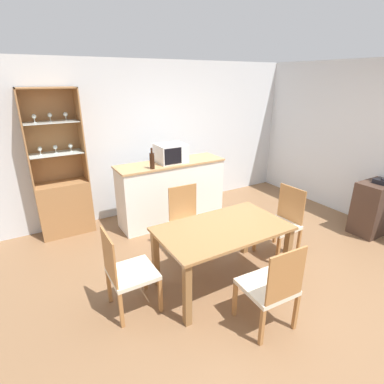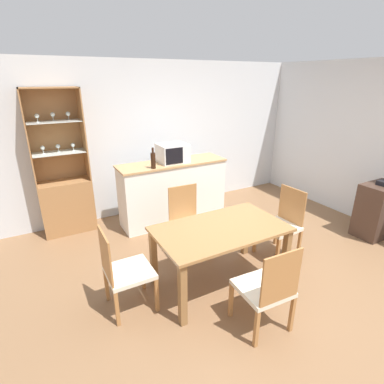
# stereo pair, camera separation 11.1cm
# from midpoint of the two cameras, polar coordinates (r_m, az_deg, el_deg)

# --- Properties ---
(ground_plane) EXTENTS (18.00, 18.00, 0.00)m
(ground_plane) POSITION_cam_midpoint_polar(r_m,az_deg,el_deg) (3.86, 13.54, -15.68)
(ground_plane) COLOR brown
(wall_back) EXTENTS (6.80, 0.06, 2.55)m
(wall_back) POSITION_cam_midpoint_polar(r_m,az_deg,el_deg) (5.41, -4.30, 10.34)
(wall_back) COLOR silver
(wall_back) RESTS_ON ground_plane
(wall_right) EXTENTS (0.06, 4.60, 2.55)m
(wall_right) POSITION_cam_midpoint_polar(r_m,az_deg,el_deg) (5.50, 33.17, 7.17)
(wall_right) COLOR silver
(wall_right) RESTS_ON ground_plane
(kitchen_counter) EXTENTS (1.75, 0.54, 1.01)m
(kitchen_counter) POSITION_cam_midpoint_polar(r_m,az_deg,el_deg) (4.93, -3.02, 0.04)
(kitchen_counter) COLOR white
(kitchen_counter) RESTS_ON ground_plane
(display_cabinet) EXTENTS (0.75, 0.39, 2.15)m
(display_cabinet) POSITION_cam_midpoint_polar(r_m,az_deg,el_deg) (4.94, -22.32, -0.42)
(display_cabinet) COLOR #A37042
(display_cabinet) RESTS_ON ground_plane
(dining_table) EXTENTS (1.45, 0.85, 0.72)m
(dining_table) POSITION_cam_midpoint_polar(r_m,az_deg,el_deg) (3.39, 6.37, -8.41)
(dining_table) COLOR olive
(dining_table) RESTS_ON ground_plane
(dining_chair_side_left_far) EXTENTS (0.45, 0.45, 0.92)m
(dining_chair_side_left_far) POSITION_cam_midpoint_polar(r_m,az_deg,el_deg) (3.17, -11.79, -14.46)
(dining_chair_side_left_far) COLOR beige
(dining_chair_side_left_far) RESTS_ON ground_plane
(dining_chair_head_near) EXTENTS (0.47, 0.47, 0.92)m
(dining_chair_head_near) POSITION_cam_midpoint_polar(r_m,az_deg,el_deg) (2.99, 15.07, -17.32)
(dining_chair_head_near) COLOR beige
(dining_chair_head_near) RESTS_ON ground_plane
(dining_chair_side_right_far) EXTENTS (0.47, 0.47, 0.92)m
(dining_chair_side_right_far) POSITION_cam_midpoint_polar(r_m,az_deg,el_deg) (4.19, 17.41, -5.78)
(dining_chair_side_right_far) COLOR beige
(dining_chair_side_right_far) RESTS_ON ground_plane
(dining_chair_head_far) EXTENTS (0.47, 0.47, 0.92)m
(dining_chair_head_far) POSITION_cam_midpoint_polar(r_m,az_deg,el_deg) (4.04, 0.02, -5.76)
(dining_chair_head_far) COLOR beige
(dining_chair_head_far) RESTS_ON ground_plane
(microwave) EXTENTS (0.45, 0.39, 0.29)m
(microwave) POSITION_cam_midpoint_polar(r_m,az_deg,el_deg) (4.76, -3.04, 7.43)
(microwave) COLOR silver
(microwave) RESTS_ON kitchen_counter
(wine_bottle) EXTENTS (0.07, 0.07, 0.31)m
(wine_bottle) POSITION_cam_midpoint_polar(r_m,az_deg,el_deg) (4.42, -6.69, 6.04)
(wine_bottle) COLOR black
(wine_bottle) RESTS_ON kitchen_counter
(side_cabinet) EXTENTS (0.60, 0.40, 0.82)m
(side_cabinet) POSITION_cam_midpoint_polar(r_m,az_deg,el_deg) (5.31, 32.36, -2.95)
(side_cabinet) COLOR #422D23
(side_cabinet) RESTS_ON ground_plane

